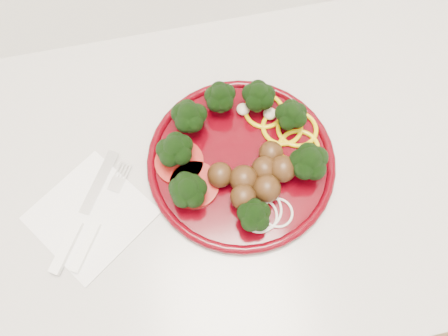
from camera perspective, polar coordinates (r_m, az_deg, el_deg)
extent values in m
cube|color=silver|center=(1.14, -5.36, -10.56)|extent=(2.40, 0.60, 0.87)
cube|color=#B1AEA8|center=(0.71, -8.51, -2.65)|extent=(2.40, 0.60, 0.03)
cylinder|color=#400108|center=(0.69, 2.24, 0.78)|extent=(0.30, 0.30, 0.01)
torus|color=#400108|center=(0.69, 2.26, 0.98)|extent=(0.30, 0.30, 0.01)
sphere|color=#432910|center=(0.66, -0.51, -0.86)|extent=(0.04, 0.04, 0.04)
sphere|color=#432910|center=(0.66, 5.26, -0.14)|extent=(0.04, 0.04, 0.04)
sphere|color=#432910|center=(0.65, 5.60, -2.70)|extent=(0.04, 0.04, 0.04)
sphere|color=#432910|center=(0.64, 2.48, -3.93)|extent=(0.04, 0.04, 0.04)
sphere|color=#432910|center=(0.67, 7.62, -0.31)|extent=(0.04, 0.04, 0.04)
sphere|color=#432910|center=(0.65, 2.57, -1.48)|extent=(0.04, 0.04, 0.04)
sphere|color=#432910|center=(0.68, 6.15, 1.99)|extent=(0.04, 0.04, 0.04)
torus|color=#D2B107|center=(0.72, 7.58, 5.31)|extent=(0.07, 0.07, 0.01)
torus|color=#D2B107|center=(0.70, 9.74, 2.56)|extent=(0.07, 0.07, 0.01)
torus|color=#D2B107|center=(0.73, 5.25, 7.48)|extent=(0.07, 0.07, 0.01)
torus|color=#D2B107|center=(0.72, 9.53, 5.06)|extent=(0.07, 0.07, 0.01)
cylinder|color=#720A07|center=(0.69, -5.86, 0.77)|extent=(0.08, 0.08, 0.01)
cylinder|color=#720A07|center=(0.67, -3.89, -2.20)|extent=(0.08, 0.08, 0.01)
torus|color=beige|center=(0.66, 4.60, -6.15)|extent=(0.06, 0.06, 0.00)
torus|color=beige|center=(0.66, 7.00, -5.81)|extent=(0.05, 0.05, 0.00)
torus|color=beige|center=(0.66, 4.81, -5.39)|extent=(0.07, 0.07, 0.00)
ellipsoid|color=#C6B793|center=(0.72, 2.51, 7.64)|extent=(0.02, 0.02, 0.02)
ellipsoid|color=#C6B793|center=(0.71, -3.48, 6.26)|extent=(0.02, 0.02, 0.02)
ellipsoid|color=#C6B793|center=(0.72, 6.00, 7.04)|extent=(0.02, 0.02, 0.02)
cube|color=white|center=(0.70, -17.00, -5.91)|extent=(0.21, 0.21, 0.00)
cube|color=silver|center=(0.71, -15.96, -1.79)|extent=(0.07, 0.10, 0.00)
cube|color=white|center=(0.69, -19.89, -9.71)|extent=(0.06, 0.08, 0.01)
cube|color=white|center=(0.68, -17.59, -9.83)|extent=(0.05, 0.07, 0.01)
cube|color=silver|center=(0.70, -13.89, -2.13)|extent=(0.03, 0.03, 0.00)
cube|color=silver|center=(0.70, -12.48, -0.65)|extent=(0.02, 0.03, 0.00)
cube|color=silver|center=(0.71, -12.89, -0.51)|extent=(0.02, 0.03, 0.00)
cube|color=silver|center=(0.71, -13.30, -0.37)|extent=(0.02, 0.03, 0.00)
cube|color=silver|center=(0.71, -13.71, -0.23)|extent=(0.02, 0.03, 0.00)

